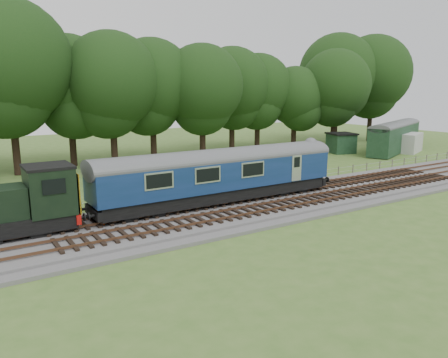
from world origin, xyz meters
TOP-DOWN VIEW (x-y plane):
  - ground at (0.00, 0.00)m, footprint 120.00×120.00m
  - ballast at (0.00, 0.00)m, footprint 70.00×7.00m
  - track_north at (0.00, 1.40)m, footprint 67.20×2.40m
  - track_south at (0.00, -1.60)m, footprint 67.20×2.40m
  - fence at (0.00, 4.50)m, footprint 64.00×0.12m
  - tree_line at (0.00, 22.00)m, footprint 70.00×8.00m
  - dmu_railcar at (-5.20, 1.40)m, footprint 18.05×2.86m
  - worker at (-13.82, 0.76)m, footprint 0.69×0.55m
  - parked_coach at (28.91, 12.33)m, footprint 15.23×8.23m
  - shed at (22.18, 15.42)m, footprint 3.91×3.91m
  - caravan at (30.23, 11.13)m, footprint 5.60×4.18m

SIDE VIEW (x-z plane):
  - ground at x=0.00m, z-range 0.00..0.00m
  - fence at x=0.00m, z-range -0.50..0.50m
  - tree_line at x=0.00m, z-range -9.00..9.00m
  - ballast at x=0.00m, z-range 0.00..0.35m
  - track_north at x=0.00m, z-range 0.31..0.52m
  - track_south at x=0.00m, z-range 0.31..0.52m
  - worker at x=-13.82m, z-range 0.35..2.02m
  - caravan at x=30.23m, z-range 0.00..2.46m
  - shed at x=22.18m, z-range 0.02..2.62m
  - parked_coach at x=28.91m, z-range 0.24..4.16m
  - dmu_railcar at x=-5.20m, z-range 0.67..4.54m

